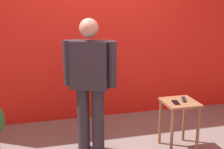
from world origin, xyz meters
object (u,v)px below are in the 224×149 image
Objects in this scene: standing_person at (90,80)px; side_table at (179,112)px; tv_remote at (184,99)px; cell_phone at (176,102)px.

standing_person reaches higher than side_table.
standing_person is at bearing -168.43° from tv_remote.
cell_phone is 0.15m from tv_remote.
standing_person is 1.17m from side_table.
cell_phone is at bearing -155.29° from side_table.
cell_phone is at bearing -134.82° from tv_remote.
tv_remote is (0.07, 0.02, 0.15)m from side_table.
standing_person reaches higher than tv_remote.
tv_remote reaches higher than side_table.
cell_phone is (0.99, -0.28, -0.28)m from standing_person.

